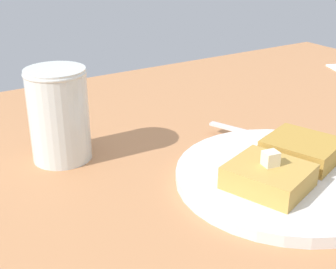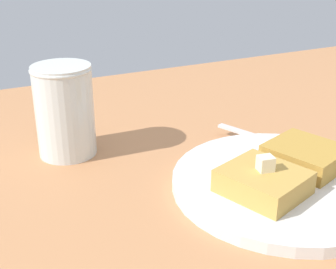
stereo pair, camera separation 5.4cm
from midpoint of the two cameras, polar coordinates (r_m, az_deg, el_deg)
table_surface at (r=51.03cm, az=16.90°, el=-9.63°), size 112.98×112.98×2.04cm
plate at (r=53.67cm, az=11.27°, el=-5.08°), size 24.56×24.56×1.26cm
toast_slice_left at (r=49.53cm, az=9.14°, el=-5.15°), size 9.46×9.89×2.46cm
toast_slice_middle at (r=56.29cm, az=13.43°, el=-1.84°), size 9.46×9.89×2.46cm
butter_pat_primary at (r=48.78cm, az=9.35°, el=-2.98°), size 1.75×1.62×1.55cm
fork at (r=61.04cm, az=10.05°, el=-0.57°), size 7.42×15.34×0.36cm
syrup_jar at (r=58.50cm, az=-15.70°, el=1.71°), size 7.42×7.42×11.44cm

